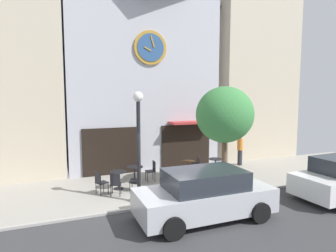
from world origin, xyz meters
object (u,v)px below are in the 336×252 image
(street_lamp, at_px, (139,147))
(cafe_chair_right_end, at_px, (195,170))
(cafe_chair_near_lamp, at_px, (152,169))
(parked_car_silver, at_px, (205,195))
(cafe_table_near_door, at_px, (134,171))
(cafe_chair_mid_row, at_px, (116,183))
(cafe_chair_facing_street, at_px, (137,178))
(pedestrian_orange, at_px, (240,150))
(street_tree, at_px, (225,115))
(cafe_chair_under_awning, at_px, (200,165))
(cafe_table_center, at_px, (215,164))
(cafe_table_center_left, at_px, (118,177))
(cafe_table_near_curb, at_px, (188,166))
(cafe_chair_facing_wall, at_px, (100,181))

(street_lamp, relative_size, cafe_chair_right_end, 4.43)
(cafe_chair_near_lamp, xyz_separation_m, parked_car_silver, (0.23, -4.42, 0.23))
(cafe_table_near_door, xyz_separation_m, cafe_chair_mid_row, (-1.12, -1.37, 0.00))
(cafe_chair_near_lamp, height_order, cafe_chair_mid_row, same)
(parked_car_silver, bearing_deg, cafe_table_near_door, 103.28)
(cafe_chair_facing_street, xyz_separation_m, pedestrian_orange, (6.53, 2.14, 0.33))
(street_tree, relative_size, cafe_chair_under_awning, 4.70)
(street_tree, xyz_separation_m, cafe_table_center, (0.77, 1.92, -2.54))
(cafe_table_center_left, relative_size, cafe_table_near_curb, 1.04)
(cafe_table_near_door, height_order, pedestrian_orange, pedestrian_orange)
(cafe_table_center_left, relative_size, cafe_chair_mid_row, 0.83)
(street_lamp, relative_size, pedestrian_orange, 2.39)
(street_tree, xyz_separation_m, cafe_table_center_left, (-4.16, 1.42, -2.54))
(cafe_table_near_door, bearing_deg, cafe_chair_near_lamp, -0.55)
(street_tree, relative_size, cafe_chair_mid_row, 4.70)
(street_lamp, height_order, cafe_chair_mid_row, street_lamp)
(street_lamp, height_order, cafe_chair_facing_wall, street_lamp)
(street_lamp, distance_m, cafe_chair_facing_street, 1.92)
(cafe_chair_near_lamp, xyz_separation_m, cafe_chair_mid_row, (-1.94, -1.36, 0.00))
(pedestrian_orange, distance_m, parked_car_silver, 7.58)
(street_tree, relative_size, cafe_table_near_door, 5.76)
(street_lamp, xyz_separation_m, cafe_chair_mid_row, (-0.66, 0.94, -1.50))
(street_lamp, relative_size, cafe_chair_under_awning, 4.43)
(cafe_table_near_door, distance_m, parked_car_silver, 4.55)
(street_lamp, bearing_deg, cafe_table_center_left, 102.56)
(cafe_chair_under_awning, height_order, pedestrian_orange, pedestrian_orange)
(street_tree, height_order, cafe_chair_facing_street, street_tree)
(cafe_chair_right_end, xyz_separation_m, cafe_chair_facing_street, (-2.82, -0.37, 0.00))
(cafe_chair_mid_row, xyz_separation_m, parked_car_silver, (2.17, -3.06, 0.23))
(cafe_chair_right_end, height_order, cafe_chair_under_awning, same)
(cafe_table_near_curb, bearing_deg, street_tree, -73.03)
(cafe_table_center_left, height_order, pedestrian_orange, pedestrian_orange)
(cafe_chair_mid_row, distance_m, cafe_chair_facing_street, 0.94)
(street_tree, height_order, cafe_chair_mid_row, street_tree)
(cafe_table_near_curb, distance_m, cafe_chair_near_lamp, 1.86)
(cafe_chair_mid_row, height_order, parked_car_silver, parked_car_silver)
(cafe_chair_right_end, xyz_separation_m, cafe_chair_under_awning, (0.67, 0.75, 0.00))
(street_tree, relative_size, cafe_table_near_curb, 5.89)
(cafe_chair_near_lamp, bearing_deg, street_lamp, -119.00)
(cafe_chair_near_lamp, relative_size, cafe_chair_facing_street, 1.00)
(cafe_table_near_door, bearing_deg, cafe_chair_right_end, -16.36)
(cafe_table_center, height_order, cafe_chair_mid_row, cafe_chair_mid_row)
(cafe_chair_right_end, height_order, parked_car_silver, parked_car_silver)
(cafe_chair_under_awning, xyz_separation_m, pedestrian_orange, (3.04, 1.02, 0.33))
(cafe_table_near_curb, bearing_deg, pedestrian_orange, 14.06)
(cafe_chair_right_end, bearing_deg, pedestrian_orange, 25.56)
(cafe_chair_under_awning, distance_m, cafe_chair_mid_row, 4.61)
(cafe_table_near_door, relative_size, cafe_table_near_curb, 1.02)
(cafe_table_near_curb, height_order, cafe_chair_facing_wall, cafe_chair_facing_wall)
(cafe_chair_facing_wall, bearing_deg, cafe_chair_near_lamp, 21.09)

